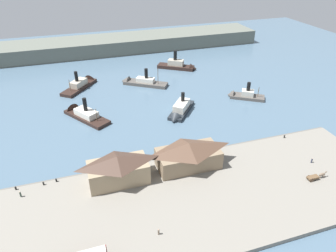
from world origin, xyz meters
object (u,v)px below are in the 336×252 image
Objects in this scene: mooring_post_west at (16,188)px; pedestrian_near_cart at (159,232)px; mooring_post_east at (44,184)px; ferry_moored_east at (243,95)px; ferry_approaching_west at (83,84)px; mooring_post_center_east at (284,137)px; pedestrian_near_west_shed at (312,161)px; pedestrian_walking_west at (20,194)px; mooring_post_center_west at (56,180)px; ferry_moored_west at (82,113)px; ferry_shed_west_terminal at (118,169)px; ferry_near_quay at (180,66)px; ferry_mid_harbor at (180,111)px; horse_cart at (316,176)px; ferry_departing_north at (140,82)px; ferry_shed_central_terminal at (188,154)px.

pedestrian_near_cart is at bearing -38.74° from mooring_post_west.
ferry_moored_east is (78.70, 33.25, -0.44)m from mooring_post_east.
ferry_approaching_west reaches higher than pedestrian_near_cart.
mooring_post_center_east is 33.61m from ferry_moored_east.
ferry_approaching_west is at bearing 152.39° from ferry_moored_east.
pedestrian_near_west_shed is 80.63m from pedestrian_walking_west.
mooring_post_center_west is at bearing 130.19° from pedestrian_near_cart.
mooring_post_center_east is 82.02m from mooring_post_west.
ferry_moored_east is at bearing -3.91° from ferry_moored_west.
mooring_post_center_west is (-21.31, 25.23, -0.29)m from pedestrian_near_cart.
ferry_shed_west_terminal reaches higher than pedestrian_near_cart.
ferry_approaching_west is (22.24, 66.09, -0.33)m from mooring_post_west.
pedestrian_near_west_shed reaches higher than mooring_post_center_west.
ferry_near_quay is (-13.61, 40.69, 0.46)m from ferry_moored_east.
ferry_shed_west_terminal is 43.87m from ferry_mid_harbor.
horse_cart is at bearing 5.70° from pedestrian_near_cart.
pedestrian_near_cart is 0.08× the size of ferry_departing_north.
horse_cart is at bearing -86.64° from ferry_near_quay.
ferry_moored_west reaches higher than mooring_post_center_west.
ferry_near_quay is (-9.39, 87.92, -0.26)m from pedestrian_near_west_shed.
ferry_approaching_west is at bearing 130.87° from ferry_mid_harbor.
mooring_post_center_east is 0.04× the size of ferry_moored_west.
mooring_post_east is 1.00× the size of mooring_post_center_east.
ferry_shed_west_terminal is at bearing -147.43° from ferry_moored_east.
ferry_departing_north is (-24.38, -13.38, -0.46)m from ferry_near_quay.
ferry_shed_central_terminal is at bearing 54.23° from pedestrian_near_cart.
ferry_moored_west is at bearing -145.37° from ferry_near_quay.
mooring_post_east is at bearing 179.87° from mooring_post_center_east.
ferry_mid_harbor reaches higher than pedestrian_near_cart.
ferry_shed_central_terminal is 49.91m from ferry_moored_west.
ferry_mid_harbor is at bearing 48.13° from ferry_shed_west_terminal.
mooring_post_west and mooring_post_center_west have the same top height.
horse_cart is at bearing -27.52° from ferry_shed_central_terminal.
ferry_approaching_west is (-24.18, 70.51, -3.85)m from ferry_shed_central_terminal.
mooring_post_center_west is (-16.21, 4.89, -3.68)m from ferry_shed_west_terminal.
ferry_moored_west is at bearing 100.72° from pedestrian_near_cart.
ferry_shed_west_terminal is at bearing -86.70° from ferry_approaching_west.
mooring_post_center_west is (8.64, 3.25, -0.34)m from pedestrian_walking_west.
pedestrian_near_west_shed is 72.65m from mooring_post_center_west.
ferry_shed_central_terminal reaches higher than ferry_moored_east.
horse_cart is 82.04m from ferry_moored_west.
ferry_shed_west_terminal is at bearing -131.87° from ferry_mid_harbor.
horse_cart is 53.05m from ferry_mid_harbor.
pedestrian_near_west_shed is 99.76m from ferry_approaching_west.
ferry_near_quay reaches higher than ferry_mid_harbor.
ferry_departing_north is (-34.44, 60.73, -0.44)m from mooring_post_center_east.
mooring_post_center_east is at bearing -60.44° from ferry_departing_north.
ferry_near_quay is at bearing 59.84° from ferry_shed_west_terminal.
mooring_post_west is at bearing 141.26° from pedestrian_near_cart.
ferry_departing_north is (16.15, 85.49, -0.73)m from pedestrian_near_cart.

